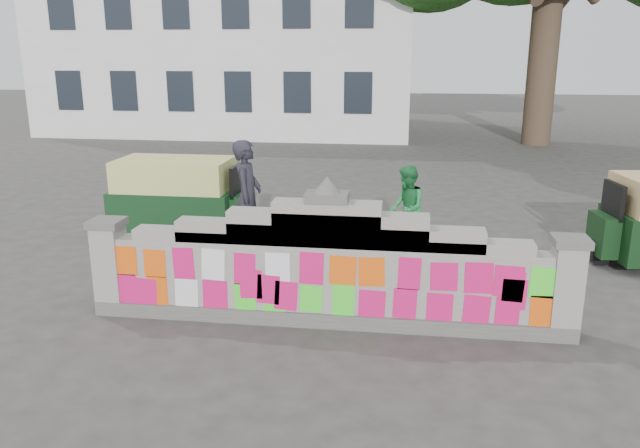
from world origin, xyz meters
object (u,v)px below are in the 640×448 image
object	(u,v)px
cyclist_bike	(249,234)
cyclist_rider	(248,212)
rickshaw_left	(179,196)
pedestrian	(407,209)

from	to	relation	value
cyclist_bike	cyclist_rider	xyz separation A→B (m)	(0.00, 0.00, 0.39)
cyclist_rider	rickshaw_left	xyz separation A→B (m)	(-1.80, 1.61, -0.16)
pedestrian	rickshaw_left	xyz separation A→B (m)	(-4.43, 0.34, 0.01)
pedestrian	rickshaw_left	bearing A→B (deg)	-102.91
cyclist_bike	cyclist_rider	size ratio (longest dim) A/B	1.12
cyclist_rider	pedestrian	xyz separation A→B (m)	(2.62, 1.27, -0.17)
cyclist_rider	rickshaw_left	world-z (taller)	cyclist_rider
rickshaw_left	pedestrian	bearing A→B (deg)	-4.54
cyclist_rider	rickshaw_left	size ratio (longest dim) A/B	0.69
cyclist_bike	pedestrian	distance (m)	2.92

